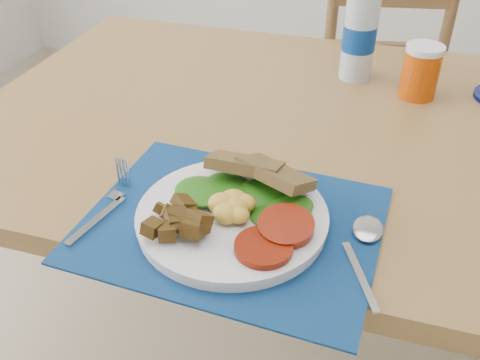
# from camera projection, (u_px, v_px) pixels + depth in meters

# --- Properties ---
(table) EXTENTS (1.40, 0.90, 0.75)m
(table) POSITION_uv_depth(u_px,v_px,m) (319.00, 159.00, 1.09)
(table) COLOR brown
(table) RESTS_ON ground
(chair_far) EXTENTS (0.45, 0.44, 1.04)m
(chair_far) POSITION_uv_depth(u_px,v_px,m) (375.00, 75.00, 1.73)
(chair_far) COLOR brown
(chair_far) RESTS_ON ground
(placemat) EXTENTS (0.45, 0.36, 0.00)m
(placemat) POSITION_uv_depth(u_px,v_px,m) (232.00, 223.00, 0.79)
(placemat) COLOR black
(placemat) RESTS_ON table
(breakfast_plate) EXTENTS (0.28, 0.28, 0.07)m
(breakfast_plate) POSITION_uv_depth(u_px,v_px,m) (228.00, 213.00, 0.78)
(breakfast_plate) COLOR silver
(breakfast_plate) RESTS_ON placemat
(fork) EXTENTS (0.04, 0.18, 0.00)m
(fork) POSITION_uv_depth(u_px,v_px,m) (109.00, 205.00, 0.82)
(fork) COLOR #B2B5BA
(fork) RESTS_ON placemat
(spoon) EXTENTS (0.06, 0.18, 0.01)m
(spoon) POSITION_uv_depth(u_px,v_px,m) (365.00, 243.00, 0.75)
(spoon) COLOR #B2B5BA
(spoon) RESTS_ON placemat
(water_bottle) EXTENTS (0.07, 0.07, 0.25)m
(water_bottle) POSITION_uv_depth(u_px,v_px,m) (360.00, 30.00, 1.15)
(water_bottle) COLOR #ADBFCC
(water_bottle) RESTS_ON table
(juice_glass) EXTENTS (0.08, 0.08, 0.11)m
(juice_glass) POSITION_uv_depth(u_px,v_px,m) (420.00, 73.00, 1.11)
(juice_glass) COLOR #BA4104
(juice_glass) RESTS_ON table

